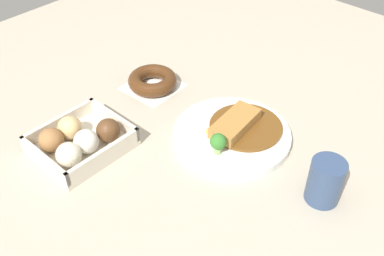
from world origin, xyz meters
name	(u,v)px	position (x,y,z in m)	size (l,w,h in m)	color
ground_plane	(205,143)	(0.00, 0.00, 0.00)	(1.60, 1.60, 0.00)	#B2A893
curry_plate	(233,133)	(0.05, -0.03, 0.01)	(0.24, 0.24, 0.06)	white
donut_box	(79,141)	(-0.19, 0.17, 0.03)	(0.18, 0.15, 0.06)	beige
chocolate_ring_donut	(153,81)	(0.07, 0.22, 0.02)	(0.13, 0.13, 0.04)	white
coffee_mug	(325,181)	(0.03, -0.25, 0.04)	(0.06, 0.06, 0.09)	#33476B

